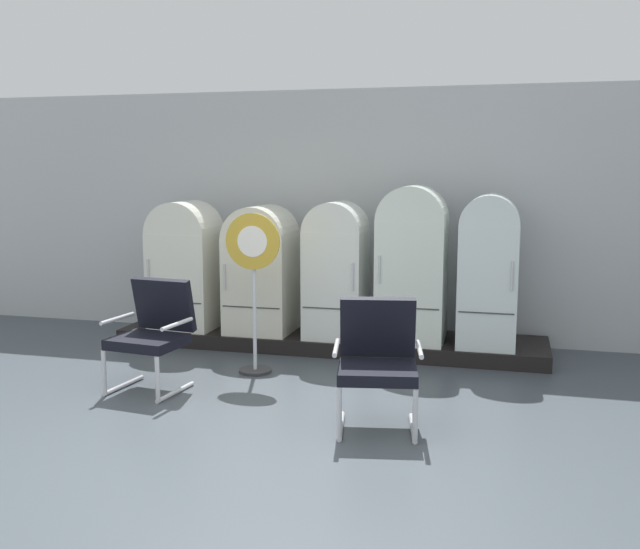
% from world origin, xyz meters
% --- Properties ---
extents(ground, '(12.00, 10.00, 0.05)m').
position_xyz_m(ground, '(0.00, 0.00, -0.03)').
color(ground, '#3E464D').
extents(back_wall, '(11.76, 0.12, 2.85)m').
position_xyz_m(back_wall, '(0.00, 3.66, 1.44)').
color(back_wall, '#B7BCBE').
rests_on(back_wall, ground).
extents(display_plinth, '(4.70, 0.95, 0.16)m').
position_xyz_m(display_plinth, '(0.00, 3.02, 0.08)').
color(display_plinth, black).
rests_on(display_plinth, ground).
extents(refrigerator_0, '(0.71, 0.66, 1.44)m').
position_xyz_m(refrigerator_0, '(-1.65, 2.91, 0.91)').
color(refrigerator_0, silver).
rests_on(refrigerator_0, display_plinth).
extents(refrigerator_1, '(0.70, 0.72, 1.40)m').
position_xyz_m(refrigerator_1, '(-0.75, 2.94, 0.89)').
color(refrigerator_1, silver).
rests_on(refrigerator_1, display_plinth).
extents(refrigerator_2, '(0.62, 0.62, 1.46)m').
position_xyz_m(refrigerator_2, '(0.12, 2.89, 0.93)').
color(refrigerator_2, silver).
rests_on(refrigerator_2, display_plinth).
extents(refrigerator_3, '(0.70, 0.62, 1.63)m').
position_xyz_m(refrigerator_3, '(0.93, 2.89, 1.02)').
color(refrigerator_3, silver).
rests_on(refrigerator_3, display_plinth).
extents(refrigerator_4, '(0.58, 0.72, 1.55)m').
position_xyz_m(refrigerator_4, '(1.71, 2.93, 0.99)').
color(refrigerator_4, silver).
rests_on(refrigerator_4, display_plinth).
extents(armchair_left, '(0.71, 0.71, 0.98)m').
position_xyz_m(armchair_left, '(-1.15, 1.18, 0.55)').
color(armchair_left, silver).
rests_on(armchair_left, ground).
extents(armchair_right, '(0.73, 0.74, 0.98)m').
position_xyz_m(armchair_right, '(0.96, 0.75, 0.55)').
color(armchair_right, silver).
rests_on(armchair_right, ground).
extents(sign_stand, '(0.54, 0.32, 1.55)m').
position_xyz_m(sign_stand, '(-0.45, 1.87, 0.83)').
color(sign_stand, '#2D2D30').
rests_on(sign_stand, ground).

